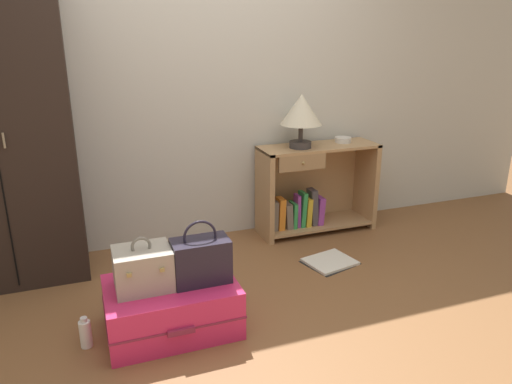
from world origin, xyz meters
TOP-DOWN VIEW (x-y plane):
  - ground_plane at (0.00, 0.00)m, footprint 9.00×9.00m
  - back_wall at (0.00, 1.50)m, footprint 6.40×0.10m
  - bookshelf at (0.88, 1.27)m, footprint 0.96×0.35m
  - table_lamp at (0.75, 1.23)m, footprint 0.32×0.32m
  - bowl at (1.16, 1.29)m, footprint 0.13×0.13m
  - suitcase_large at (-0.47, 0.25)m, footprint 0.71×0.51m
  - train_case at (-0.61, 0.26)m, footprint 0.30×0.25m
  - handbag at (-0.30, 0.22)m, footprint 0.31×0.17m
  - bottle at (-0.93, 0.25)m, footprint 0.06×0.06m
  - open_book_on_floor at (0.74, 0.66)m, footprint 0.41×0.37m

SIDE VIEW (x-z plane):
  - ground_plane at x=0.00m, z-range 0.00..0.00m
  - open_book_on_floor at x=0.74m, z-range 0.00..0.02m
  - bottle at x=-0.93m, z-range -0.01..0.17m
  - suitcase_large at x=-0.47m, z-range 0.00..0.28m
  - bookshelf at x=0.88m, z-range -0.02..0.70m
  - train_case at x=-0.61m, z-range 0.25..0.54m
  - handbag at x=-0.30m, z-range 0.23..0.58m
  - bowl at x=1.16m, z-range 0.72..0.76m
  - table_lamp at x=0.75m, z-range 0.79..1.20m
  - back_wall at x=0.00m, z-range 0.00..2.60m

